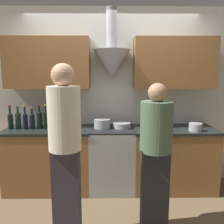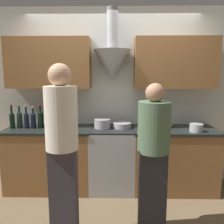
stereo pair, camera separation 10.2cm
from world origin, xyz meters
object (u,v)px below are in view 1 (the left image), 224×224
object	(u,v)px
wine_bottle_6	(53,120)
mixing_bowl	(122,125)
wine_bottle_7	(59,119)
wine_bottle_4	(39,119)
person_foreground_right	(156,151)
wine_bottle_2	(25,120)
saucepan	(195,127)
orange_fruit	(169,124)
wine_bottle_5	(46,119)
stove_range	(112,158)
wine_bottle_3	(32,120)
stock_pot	(102,124)
wine_bottle_0	(10,120)
person_foreground_left	(65,146)
wine_bottle_1	(18,119)

from	to	relation	value
wine_bottle_6	mixing_bowl	distance (m)	0.98
wine_bottle_6	wine_bottle_7	distance (m)	0.09
wine_bottle_4	wine_bottle_7	bearing A→B (deg)	0.79
mixing_bowl	person_foreground_right	world-z (taller)	person_foreground_right
wine_bottle_2	saucepan	xyz separation A→B (m)	(2.33, -0.15, -0.08)
wine_bottle_4	orange_fruit	bearing A→B (deg)	1.40
wine_bottle_5	saucepan	world-z (taller)	wine_bottle_5
wine_bottle_6	mixing_bowl	world-z (taller)	wine_bottle_6
orange_fruit	mixing_bowl	bearing A→B (deg)	-178.77
stove_range	wine_bottle_6	xyz separation A→B (m)	(-0.83, 0.01, 0.56)
wine_bottle_6	wine_bottle_5	bearing A→B (deg)	-167.42
wine_bottle_3	mixing_bowl	size ratio (longest dim) A/B	1.22
mixing_bowl	person_foreground_right	size ratio (longest dim) A/B	0.16
stock_pot	wine_bottle_0	bearing A→B (deg)	-178.27
person_foreground_left	stove_range	bearing A→B (deg)	67.47
wine_bottle_0	wine_bottle_5	bearing A→B (deg)	0.91
wine_bottle_1	person_foreground_left	distance (m)	1.40
stove_range	wine_bottle_7	size ratio (longest dim) A/B	2.62
wine_bottle_2	wine_bottle_3	distance (m)	0.09
wine_bottle_1	wine_bottle_3	bearing A→B (deg)	-4.73
wine_bottle_1	mixing_bowl	bearing A→B (deg)	1.00
stove_range	orange_fruit	size ratio (longest dim) A/B	10.08
wine_bottle_0	wine_bottle_6	size ratio (longest dim) A/B	1.11
wine_bottle_4	person_foreground_right	bearing A→B (deg)	-32.28
stove_range	wine_bottle_1	xyz separation A→B (m)	(-1.31, 0.01, 0.57)
wine_bottle_4	saucepan	size ratio (longest dim) A/B	1.93
wine_bottle_2	mixing_bowl	size ratio (longest dim) A/B	1.30
wine_bottle_2	stock_pot	distance (m)	1.07
stove_range	wine_bottle_6	distance (m)	1.01
stove_range	mixing_bowl	size ratio (longest dim) A/B	3.54
person_foreground_left	person_foreground_right	size ratio (longest dim) A/B	1.12
wine_bottle_4	stock_pot	distance (m)	0.88
wine_bottle_7	stove_range	bearing A→B (deg)	-0.68
wine_bottle_3	orange_fruit	world-z (taller)	wine_bottle_3
wine_bottle_6	person_foreground_right	distance (m)	1.58
person_foreground_left	person_foreground_right	world-z (taller)	person_foreground_left
saucepan	wine_bottle_0	bearing A→B (deg)	176.65
wine_bottle_1	orange_fruit	size ratio (longest dim) A/B	3.60
wine_bottle_6	mixing_bowl	size ratio (longest dim) A/B	1.18
wine_bottle_6	person_foreground_right	xyz separation A→B (m)	(1.27, -0.92, -0.15)
wine_bottle_7	person_foreground_left	size ratio (longest dim) A/B	0.19
stove_range	stock_pot	bearing A→B (deg)	170.61
wine_bottle_2	person_foreground_right	bearing A→B (deg)	-28.70
wine_bottle_3	wine_bottle_5	size ratio (longest dim) A/B	0.89
mixing_bowl	wine_bottle_7	bearing A→B (deg)	-178.28
wine_bottle_3	wine_bottle_5	bearing A→B (deg)	-0.25
wine_bottle_2	mixing_bowl	distance (m)	1.35
stove_range	wine_bottle_1	size ratio (longest dim) A/B	2.80
orange_fruit	saucepan	world-z (taller)	saucepan
wine_bottle_3	orange_fruit	size ratio (longest dim) A/B	3.48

